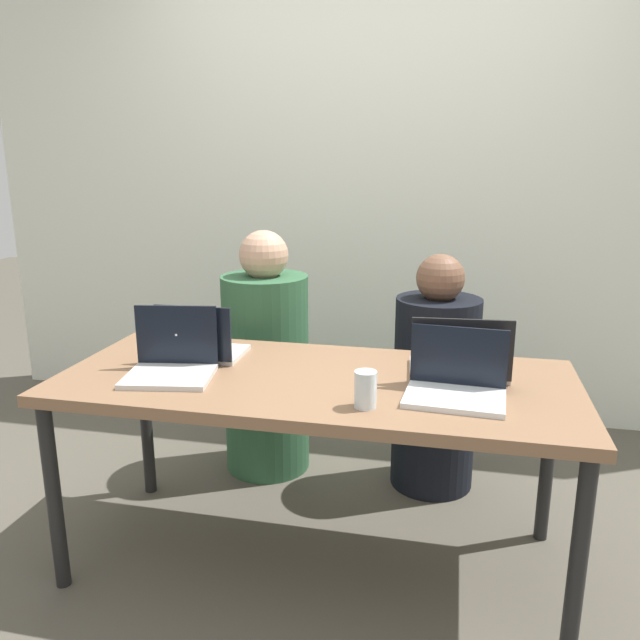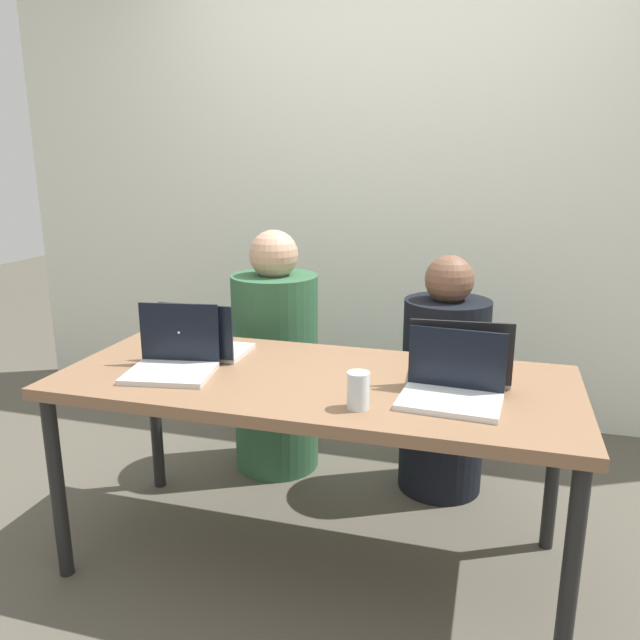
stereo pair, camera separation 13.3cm
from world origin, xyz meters
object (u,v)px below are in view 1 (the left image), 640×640
at_px(laptop_back_right, 459,363).
at_px(water_glass_right, 365,392).
at_px(person_on_right, 435,386).
at_px(laptop_front_right, 456,383).
at_px(laptop_front_left, 172,361).
at_px(laptop_back_left, 202,346).
at_px(person_on_left, 266,366).

bearing_deg(laptop_back_right, water_glass_right, 46.75).
height_order(person_on_right, laptop_front_right, person_on_right).
relative_size(laptop_front_left, laptop_back_left, 1.12).
xyz_separation_m(person_on_right, laptop_front_left, (-0.86, -0.75, 0.30)).
bearing_deg(water_glass_right, laptop_front_right, 28.05).
bearing_deg(person_on_left, laptop_front_right, 134.86).
height_order(person_on_right, laptop_back_left, person_on_right).
xyz_separation_m(laptop_front_left, laptop_back_right, (0.95, 0.20, -0.00)).
height_order(laptop_front_left, laptop_back_right, laptop_front_left).
bearing_deg(laptop_back_right, laptop_front_left, 7.20).
bearing_deg(laptop_front_left, laptop_front_right, -9.49).
distance_m(person_on_right, laptop_front_right, 0.81).
bearing_deg(person_on_right, laptop_front_left, 46.98).
distance_m(person_on_left, laptop_back_right, 1.05).
bearing_deg(laptop_back_right, person_on_right, -85.43).
bearing_deg(laptop_front_left, water_glass_right, -20.97).
relative_size(person_on_left, water_glass_right, 10.02).
height_order(laptop_front_left, laptop_front_right, laptop_front_left).
height_order(laptop_front_right, laptop_back_right, laptop_back_right).
bearing_deg(laptop_front_right, water_glass_right, -147.98).
height_order(person_on_right, laptop_back_right, person_on_right).
bearing_deg(laptop_front_left, laptop_back_right, 2.06).
distance_m(laptop_front_left, laptop_front_right, 0.94).
distance_m(laptop_back_left, laptop_back_right, 0.93).
distance_m(person_on_right, water_glass_right, 0.96).
relative_size(person_on_right, laptop_back_right, 3.05).
bearing_deg(person_on_left, person_on_right, 176.37).
bearing_deg(person_on_right, laptop_front_right, 102.04).
relative_size(person_on_left, laptop_front_right, 3.57).
bearing_deg(water_glass_right, laptop_back_right, 51.15).
height_order(laptop_front_left, water_glass_right, laptop_front_left).
xyz_separation_m(laptop_front_left, laptop_front_right, (0.94, 0.00, -0.00)).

